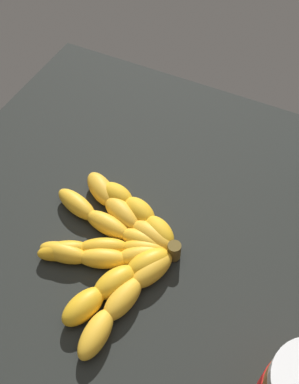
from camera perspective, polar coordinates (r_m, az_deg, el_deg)
name	(u,v)px	position (r cm, az deg, el deg)	size (l,w,h in cm)	color
ground_plane	(162,230)	(75.64, 1.56, -4.58)	(77.83, 67.90, 3.43)	black
banana_bunch	(118,247)	(70.13, -3.77, -6.62)	(22.87, 28.33, 3.62)	gold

